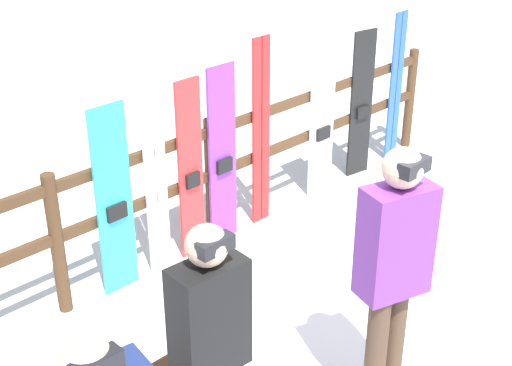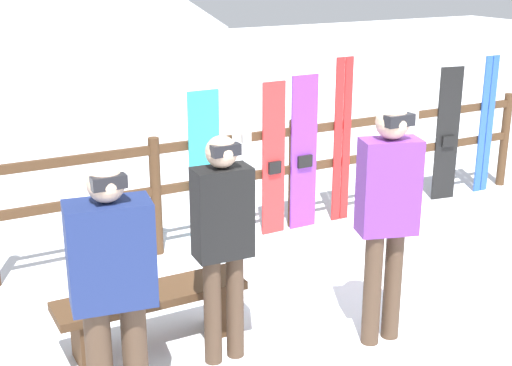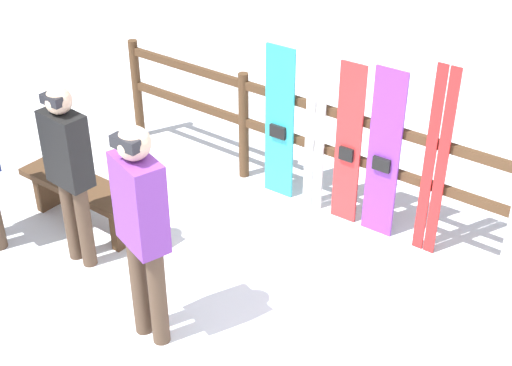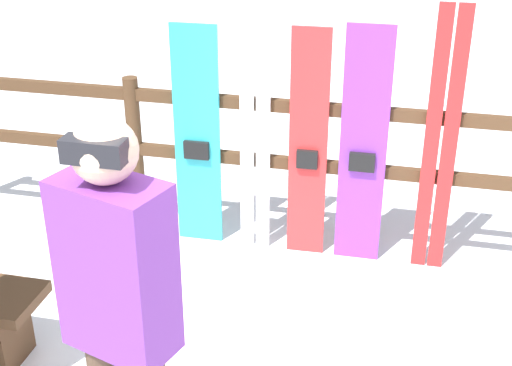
{
  "view_description": "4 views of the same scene",
  "coord_description": "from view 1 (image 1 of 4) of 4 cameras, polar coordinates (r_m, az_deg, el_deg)",
  "views": [
    {
      "loc": [
        -3.5,
        -2.08,
        3.17
      ],
      "look_at": [
        -0.52,
        0.91,
        1.09
      ],
      "focal_mm": 50.0,
      "sensor_mm": 36.0,
      "label": 1
    },
    {
      "loc": [
        -3.52,
        -3.83,
        2.66
      ],
      "look_at": [
        -0.93,
        1.02,
        0.88
      ],
      "focal_mm": 50.0,
      "sensor_mm": 36.0,
      "label": 2
    },
    {
      "loc": [
        2.35,
        -2.89,
        3.7
      ],
      "look_at": [
        -0.53,
        0.94,
        0.75
      ],
      "focal_mm": 50.0,
      "sensor_mm": 36.0,
      "label": 3
    },
    {
      "loc": [
        0.36,
        -2.16,
        2.5
      ],
      "look_at": [
        -0.45,
        1.27,
        0.79
      ],
      "focal_mm": 50.0,
      "sensor_mm": 36.0,
      "label": 4
    }
  ],
  "objects": [
    {
      "name": "ground_plane",
      "position": [
        5.16,
        11.62,
        -12.3
      ],
      "size": [
        40.0,
        40.0,
        0.0
      ],
      "primitive_type": "plane",
      "color": "white"
    },
    {
      "name": "fence",
      "position": [
        5.91,
        -3.65,
        1.13
      ],
      "size": [
        5.91,
        0.1,
        1.11
      ],
      "color": "#4C331E",
      "rests_on": "ground"
    },
    {
      "name": "person_purple",
      "position": [
        4.06,
        10.93,
        -6.39
      ],
      "size": [
        0.44,
        0.33,
        1.72
      ],
      "color": "#4C3828",
      "rests_on": "ground"
    },
    {
      "name": "person_black",
      "position": [
        3.59,
        -3.68,
        -12.49
      ],
      "size": [
        0.39,
        0.23,
        1.58
      ],
      "color": "#4C3828",
      "rests_on": "ground"
    },
    {
      "name": "snowboard_cyan",
      "position": [
        5.3,
        -11.28,
        -1.52
      ],
      "size": [
        0.3,
        0.06,
        1.5
      ],
      "color": "#2DBFCC",
      "rests_on": "ground"
    },
    {
      "name": "ski_pair_white",
      "position": [
        5.45,
        -8.09,
        0.95
      ],
      "size": [
        0.2,
        0.02,
        1.73
      ],
      "color": "white",
      "rests_on": "ground"
    },
    {
      "name": "snowboard_red",
      "position": [
        5.68,
        -5.26,
        0.96
      ],
      "size": [
        0.24,
        0.06,
        1.52
      ],
      "color": "red",
      "rests_on": "ground"
    },
    {
      "name": "snowboard_purple",
      "position": [
        5.87,
        -2.71,
        2.12
      ],
      "size": [
        0.29,
        0.06,
        1.55
      ],
      "color": "purple",
      "rests_on": "ground"
    },
    {
      "name": "ski_pair_red",
      "position": [
        6.14,
        0.4,
        4.0
      ],
      "size": [
        0.2,
        0.02,
        1.69
      ],
      "color": "red",
      "rests_on": "ground"
    },
    {
      "name": "snowboard_white",
      "position": [
        6.75,
        5.27,
        4.54
      ],
      "size": [
        0.32,
        0.06,
        1.38
      ],
      "color": "white",
      "rests_on": "ground"
    },
    {
      "name": "snowboard_black_stripe",
      "position": [
        7.17,
        8.41,
        6.19
      ],
      "size": [
        0.28,
        0.09,
        1.49
      ],
      "color": "black",
      "rests_on": "ground"
    },
    {
      "name": "ski_pair_blue",
      "position": [
        7.61,
        11.1,
        7.52
      ],
      "size": [
        0.2,
        0.02,
        1.58
      ],
      "color": "blue",
      "rests_on": "ground"
    }
  ]
}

